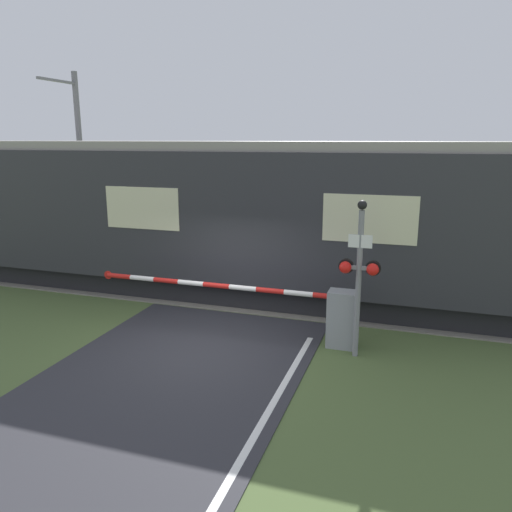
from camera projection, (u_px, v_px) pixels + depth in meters
ground_plane at (204, 344)px, 10.68m from camera, size 80.00×80.00×0.00m
track_bed at (257, 294)px, 14.07m from camera, size 36.00×3.20×0.13m
train at (171, 215)px, 14.37m from camera, size 20.92×3.14×4.23m
crossing_barrier at (318, 313)px, 10.57m from camera, size 6.07×0.44×1.22m
signal_post at (359, 270)px, 9.70m from camera, size 0.82×0.26×3.16m
catenary_pole at (80, 164)px, 17.68m from camera, size 0.20×1.90×6.54m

